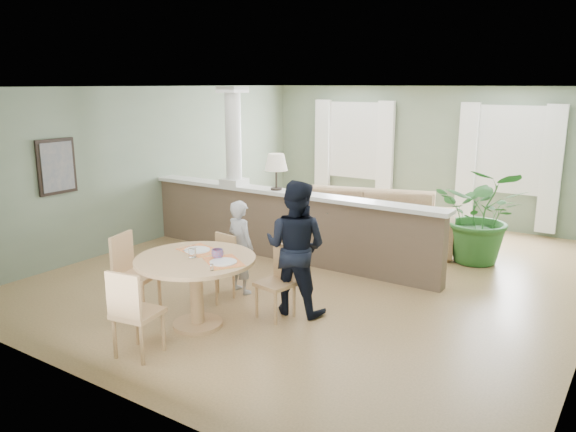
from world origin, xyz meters
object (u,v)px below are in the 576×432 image
Objects in this scene: dining_table at (197,272)px; chair_near at (133,310)px; sofa at (360,219)px; chair_far_boy at (220,264)px; man_person at (296,247)px; chair_side at (132,270)px; child_person at (241,247)px; houseplant at (483,215)px; chair_far_man at (279,278)px.

chair_near is (-0.01, -0.94, -0.14)m from dining_table.
sofa reaches higher than chair_far_boy.
man_person is (1.07, 0.15, 0.36)m from chair_far_boy.
sofa is at bearing -27.67° from chair_side.
sofa is 2.52× the size of child_person.
chair_far_man is (-1.44, -3.45, -0.28)m from houseplant.
sofa is at bearing -175.36° from houseplant.
houseplant is 1.81× the size of chair_far_boy.
chair_far_boy is (-2.42, -3.39, -0.30)m from houseplant.
child_person reaches higher than dining_table.
dining_table is 0.83× the size of man_person.
chair_side is 2.01m from man_person.
sofa is 2.09× the size of houseplant.
child_person is at bearing -16.93° from man_person.
chair_near reaches higher than dining_table.
chair_far_boy is 1.13m from chair_side.
chair_near is at bearing -106.31° from sofa.
houseplant reaches higher than dining_table.
chair_side is 1.44m from child_person.
houseplant is 5.29m from chair_side.
child_person is 1.00m from man_person.
chair_far_boy is 0.97× the size of chair_far_man.
man_person reaches higher than dining_table.
chair_near is at bearing -100.66° from chair_far_man.
chair_near is at bearing -90.51° from dining_table.
dining_table is 0.93m from chair_far_boy.
dining_table is 1.17m from child_person.
houseplant reaches higher than chair_far_man.
chair_near is at bearing -145.26° from chair_side.
sofa is 3.25m from chair_far_boy.
chair_far_boy is at bearing 86.83° from child_person.
chair_far_man is at bearing 171.45° from child_person.
child_person is at bearing -92.06° from chair_near.
chair_far_boy is 0.36m from child_person.
dining_table is at bearing 46.51° from man_person.
chair_far_man is 1.80m from chair_side.
child_person is (-0.27, 1.14, -0.03)m from dining_table.
chair_near is (-0.04, -5.00, 0.06)m from sofa.
chair_side is at bearing -171.87° from dining_table.
man_person is (0.97, -0.16, 0.19)m from child_person.
houseplant is at bearing -120.34° from man_person.
houseplant is at bearing -120.92° from chair_near.
houseplant is at bearing -49.05° from chair_side.
chair_far_man is 0.92× the size of chair_near.
sofa is 3.34m from chair_far_man.
man_person is (-1.35, -3.24, 0.06)m from houseplant.
chair_side reaches higher than chair_far_boy.
chair_side is (-0.98, -4.20, 0.08)m from sofa.
man_person is at bearing 54.29° from dining_table.
child_person is (-0.30, -2.92, 0.17)m from sofa.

